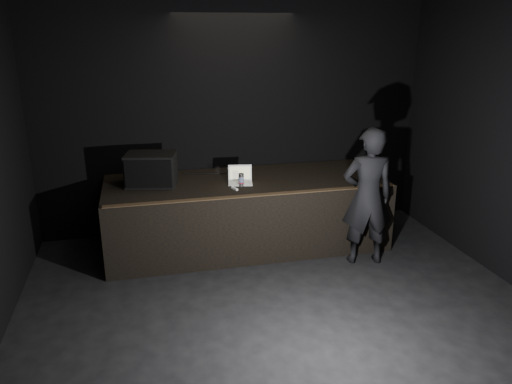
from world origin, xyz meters
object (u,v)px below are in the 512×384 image
Objects in this scene: stage_riser at (246,212)px; laptop at (240,178)px; stage_monitor at (151,169)px; beer_can at (241,180)px; person at (367,197)px.

stage_riser is 0.58m from laptop.
stage_monitor is 1.25m from laptop.
stage_monitor is at bearing -177.88° from laptop.
beer_can is 0.10× the size of person.
stage_riser is at bearing 8.58° from stage_monitor.
stage_monitor is (-1.32, 0.08, 0.73)m from stage_riser.
beer_can is at bearing -14.30° from person.
laptop is (1.22, -0.17, -0.16)m from stage_monitor.
laptop is at bearing 83.37° from beer_can.
beer_can is at bearing -4.10° from stage_monitor.
stage_riser is 2.12× the size of person.
stage_riser is 0.66m from beer_can.
person is at bearing -18.50° from laptop.
laptop is 1.79m from person.
person is (2.79, -1.03, -0.28)m from stage_monitor.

